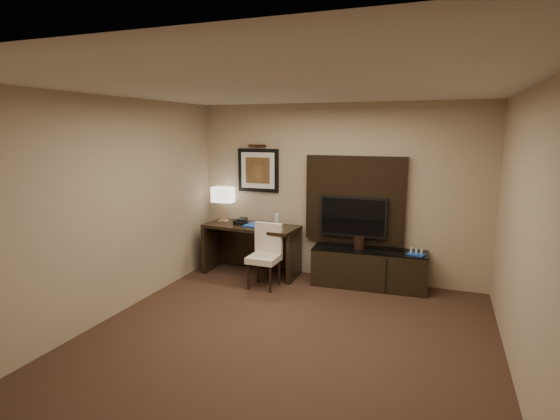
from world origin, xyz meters
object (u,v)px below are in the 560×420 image
at_px(table_lamp, 223,203).
at_px(minibar_tray, 416,252).
at_px(tv, 353,217).
at_px(desk_chair, 264,258).
at_px(desk, 252,249).
at_px(credenza, 369,268).
at_px(desk_phone, 241,221).
at_px(water_bottle, 277,220).
at_px(ice_bucket, 359,243).

distance_m(table_lamp, minibar_tray, 3.13).
bearing_deg(tv, desk_chair, -148.87).
bearing_deg(desk_chair, minibar_tray, 14.55).
xyz_separation_m(desk, credenza, (1.87, 0.05, -0.12)).
height_order(desk, desk_phone, desk_phone).
bearing_deg(credenza, desk, 178.43).
height_order(table_lamp, desk_phone, table_lamp).
bearing_deg(minibar_tray, desk_phone, -179.74).
height_order(desk_chair, water_bottle, water_bottle).
xyz_separation_m(table_lamp, minibar_tray, (3.09, -0.12, -0.51)).
height_order(table_lamp, minibar_tray, table_lamp).
height_order(desk, ice_bucket, desk).
relative_size(water_bottle, ice_bucket, 1.08).
height_order(desk_phone, ice_bucket, desk_phone).
xyz_separation_m(table_lamp, ice_bucket, (2.27, -0.05, -0.46)).
bearing_deg(water_bottle, desk_chair, -87.88).
distance_m(ice_bucket, minibar_tray, 0.82).
bearing_deg(tv, desk_phone, -173.50).
height_order(tv, water_bottle, tv).
bearing_deg(table_lamp, desk_chair, -32.61).
height_order(credenza, desk_phone, desk_phone).
bearing_deg(desk_chair, table_lamp, 148.24).
relative_size(desk_chair, table_lamp, 1.44).
distance_m(credenza, ice_bucket, 0.41).
xyz_separation_m(tv, water_bottle, (-1.18, -0.11, -0.12)).
height_order(desk, tv, tv).
bearing_deg(water_bottle, desk_phone, -171.43).
bearing_deg(desk_phone, desk, 6.40).
xyz_separation_m(table_lamp, water_bottle, (0.96, -0.04, -0.21)).
bearing_deg(ice_bucket, water_bottle, 179.43).
height_order(credenza, water_bottle, water_bottle).
xyz_separation_m(ice_bucket, minibar_tray, (0.81, -0.06, -0.05)).
height_order(table_lamp, water_bottle, table_lamp).
distance_m(table_lamp, desk_phone, 0.48).
height_order(credenza, tv, tv).
bearing_deg(water_bottle, credenza, -1.04).
relative_size(desk_phone, water_bottle, 0.95).
relative_size(tv, water_bottle, 5.11).
bearing_deg(credenza, tv, 150.64).
distance_m(tv, desk_phone, 1.79).
relative_size(table_lamp, water_bottle, 3.17).
relative_size(credenza, desk_phone, 8.92).
distance_m(desk_chair, ice_bucket, 1.43).
height_order(desk_chair, table_lamp, table_lamp).
height_order(desk, table_lamp, table_lamp).
height_order(credenza, ice_bucket, ice_bucket).
distance_m(desk_chair, minibar_tray, 2.17).
distance_m(desk, minibar_tray, 2.54).
height_order(tv, minibar_tray, tv).
distance_m(desk_phone, ice_bucket, 1.91).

